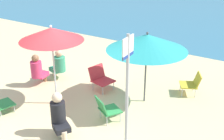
# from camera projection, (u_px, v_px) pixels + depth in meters

# --- Properties ---
(ground_plane) EXTENTS (40.00, 40.00, 0.00)m
(ground_plane) POSITION_uv_depth(u_px,v_px,m) (60.00, 110.00, 7.36)
(ground_plane) COLOR beige
(sea_water) EXTENTS (40.00, 16.00, 0.01)m
(sea_water) POSITION_uv_depth(u_px,v_px,m) (213.00, 11.00, 17.81)
(sea_water) COLOR teal
(sea_water) RESTS_ON ground_plane
(umbrella_red) EXTENTS (1.51, 1.51, 2.03)m
(umbrella_red) POSITION_uv_depth(u_px,v_px,m) (51.00, 34.00, 6.97)
(umbrella_red) COLOR silver
(umbrella_red) RESTS_ON ground_plane
(umbrella_teal) EXTENTS (1.96, 1.96, 1.84)m
(umbrella_teal) POSITION_uv_depth(u_px,v_px,m) (147.00, 42.00, 7.17)
(umbrella_teal) COLOR #4C4C51
(umbrella_teal) RESTS_ON ground_plane
(beach_chair_a) EXTENTS (0.66, 0.64, 0.59)m
(beach_chair_a) POSITION_uv_depth(u_px,v_px,m) (192.00, 83.00, 8.01)
(beach_chair_a) COLOR gold
(beach_chair_a) RESTS_ON ground_plane
(beach_chair_c) EXTENTS (0.68, 0.63, 0.65)m
(beach_chair_c) POSITION_uv_depth(u_px,v_px,m) (100.00, 77.00, 8.29)
(beach_chair_c) COLOR red
(beach_chair_c) RESTS_ON ground_plane
(beach_chair_d) EXTENTS (0.64, 0.66, 0.61)m
(beach_chair_d) POSITION_uv_depth(u_px,v_px,m) (106.00, 108.00, 6.80)
(beach_chair_d) COLOR #33934C
(beach_chair_d) RESTS_ON ground_plane
(person_a) EXTENTS (0.36, 0.55, 0.94)m
(person_a) POSITION_uv_depth(u_px,v_px,m) (38.00, 70.00, 8.47)
(person_a) COLOR #DB3866
(person_a) RESTS_ON ground_plane
(person_b) EXTENTS (0.54, 0.48, 0.98)m
(person_b) POSITION_uv_depth(u_px,v_px,m) (59.00, 115.00, 6.25)
(person_b) COLOR black
(person_b) RESTS_ON ground_plane
(person_c) EXTENTS (0.57, 0.44, 0.92)m
(person_c) POSITION_uv_depth(u_px,v_px,m) (59.00, 64.00, 8.87)
(person_c) COLOR #389970
(person_c) RESTS_ON ground_plane
(warning_sign) EXTENTS (0.06, 0.41, 2.35)m
(warning_sign) POSITION_uv_depth(u_px,v_px,m) (127.00, 80.00, 5.47)
(warning_sign) COLOR #ADADB2
(warning_sign) RESTS_ON ground_plane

